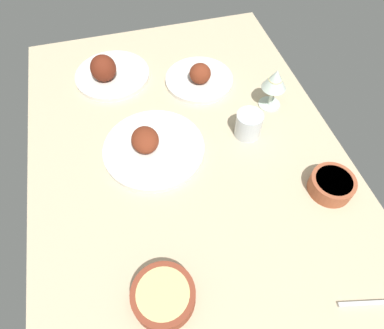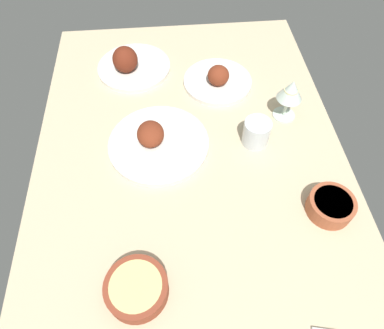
# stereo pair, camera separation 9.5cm
# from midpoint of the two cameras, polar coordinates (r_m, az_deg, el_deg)

# --- Properties ---
(dining_table) EXTENTS (1.40, 0.90, 0.04)m
(dining_table) POSITION_cam_midpoint_polar(r_m,az_deg,el_deg) (0.98, 2.76, -1.55)
(dining_table) COLOR #C6B28E
(dining_table) RESTS_ON ground
(plate_center_main) EXTENTS (0.30, 0.30, 0.07)m
(plate_center_main) POSITION_cam_midpoint_polar(r_m,az_deg,el_deg) (1.00, -3.22, 3.68)
(plate_center_main) COLOR silver
(plate_center_main) RESTS_ON dining_table
(plate_near_viewer) EXTENTS (0.23, 0.23, 0.08)m
(plate_near_viewer) POSITION_cam_midpoint_polar(r_m,az_deg,el_deg) (1.19, 6.66, 13.72)
(plate_near_viewer) COLOR silver
(plate_near_viewer) RESTS_ON dining_table
(plate_far_side) EXTENTS (0.25, 0.25, 0.10)m
(plate_far_side) POSITION_cam_midpoint_polar(r_m,az_deg,el_deg) (1.25, -7.98, 16.11)
(plate_far_side) COLOR silver
(plate_far_side) RESTS_ON dining_table
(bowl_soup) EXTENTS (0.12, 0.12, 0.05)m
(bowl_soup) POSITION_cam_midpoint_polar(r_m,az_deg,el_deg) (0.96, 24.85, -6.43)
(bowl_soup) COLOR #A35133
(bowl_soup) RESTS_ON dining_table
(bowl_potatoes) EXTENTS (0.14, 0.14, 0.05)m
(bowl_potatoes) POSITION_cam_midpoint_polar(r_m,az_deg,el_deg) (0.80, -5.73, -20.16)
(bowl_potatoes) COLOR brown
(bowl_potatoes) RESTS_ON dining_table
(wine_glass) EXTENTS (0.08, 0.08, 0.14)m
(wine_glass) POSITION_cam_midpoint_polar(r_m,az_deg,el_deg) (1.08, 18.67, 11.26)
(wine_glass) COLOR silver
(wine_glass) RESTS_ON dining_table
(water_tumbler) EXTENTS (0.08, 0.08, 0.08)m
(water_tumbler) POSITION_cam_midpoint_polar(r_m,az_deg,el_deg) (1.02, 13.35, 5.03)
(water_tumbler) COLOR silver
(water_tumbler) RESTS_ON dining_table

